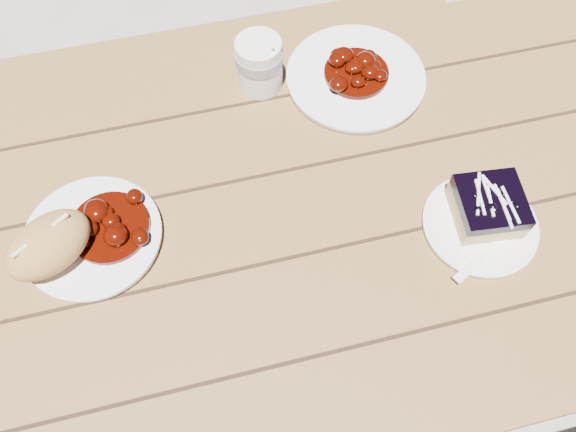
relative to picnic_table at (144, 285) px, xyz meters
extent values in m
plane|color=gray|center=(0.00, 0.00, -0.59)|extent=(60.00, 60.00, 0.00)
cube|color=brown|center=(0.00, 0.00, 0.14)|extent=(2.00, 0.80, 0.05)
cube|color=brown|center=(0.88, 0.32, -0.24)|extent=(0.07, 0.07, 0.70)
cube|color=brown|center=(0.00, 0.65, -0.15)|extent=(1.80, 0.25, 0.04)
cube|color=brown|center=(0.80, 0.65, -0.38)|extent=(0.06, 0.06, 0.42)
cylinder|color=white|center=(-0.04, 0.02, 0.17)|extent=(0.21, 0.21, 0.02)
ellipsoid|color=#B57F45|center=(-0.09, 0.00, 0.21)|extent=(0.17, 0.15, 0.07)
cylinder|color=white|center=(0.57, -0.10, 0.17)|extent=(0.18, 0.18, 0.01)
cube|color=#D9BC76|center=(0.58, -0.08, 0.19)|extent=(0.11, 0.11, 0.03)
cube|color=black|center=(0.58, -0.08, 0.22)|extent=(0.11, 0.11, 0.02)
cylinder|color=white|center=(0.29, 0.28, 0.21)|extent=(0.08, 0.08, 0.10)
cylinder|color=white|center=(0.46, 0.24, 0.17)|extent=(0.25, 0.25, 0.02)
camera|label=1|loc=(0.17, -0.43, 0.97)|focal=35.00mm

